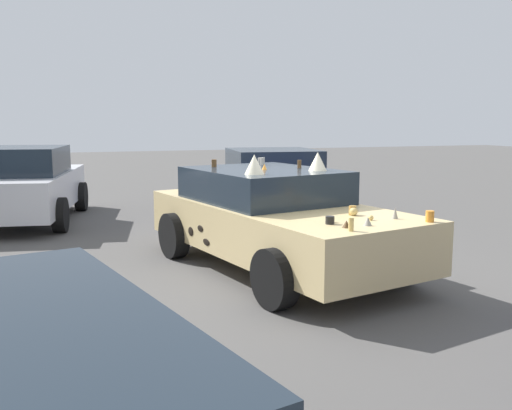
% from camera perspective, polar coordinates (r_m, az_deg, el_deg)
% --- Properties ---
extents(ground_plane, '(60.00, 60.00, 0.00)m').
position_cam_1_polar(ground_plane, '(7.75, 2.11, -6.48)').
color(ground_plane, '#514F4C').
extents(art_car_decorated, '(4.60, 2.74, 1.59)m').
position_cam_1_polar(art_car_decorated, '(7.66, 1.84, -1.30)').
color(art_car_decorated, '#D8BC7F').
rests_on(art_car_decorated, ground).
extents(parked_sedan_near_left, '(4.30, 2.63, 1.50)m').
position_cam_1_polar(parked_sedan_near_left, '(12.04, -22.62, 1.91)').
color(parked_sedan_near_left, silver).
rests_on(parked_sedan_near_left, ground).
extents(parked_sedan_behind_right, '(4.46, 2.45, 1.43)m').
position_cam_1_polar(parked_sedan_behind_right, '(11.55, 1.52, 2.12)').
color(parked_sedan_behind_right, navy).
rests_on(parked_sedan_behind_right, ground).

